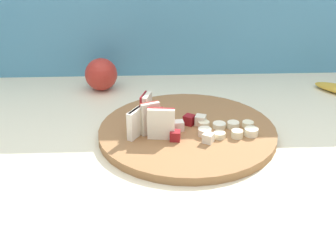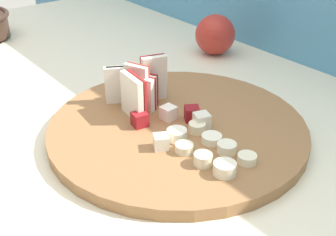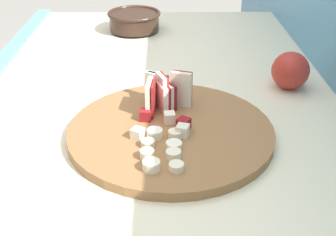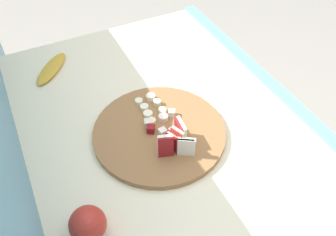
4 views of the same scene
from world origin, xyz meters
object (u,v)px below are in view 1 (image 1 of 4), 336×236
(whole_apple, at_px, (101,74))
(apple_dice_pile, at_px, (190,127))
(cutting_board, at_px, (187,133))
(banana_slice_rows, at_px, (227,129))
(apple_wedge_fan, at_px, (149,119))

(whole_apple, bearing_deg, apple_dice_pile, -53.30)
(cutting_board, relative_size, banana_slice_rows, 3.04)
(apple_dice_pile, xyz_separation_m, whole_apple, (-0.19, 0.26, 0.01))
(apple_dice_pile, distance_m, whole_apple, 0.32)
(cutting_board, bearing_deg, apple_wedge_fan, -171.31)
(apple_wedge_fan, bearing_deg, banana_slice_rows, -1.28)
(apple_wedge_fan, xyz_separation_m, whole_apple, (-0.11, 0.26, -0.01))
(apple_dice_pile, height_order, banana_slice_rows, apple_dice_pile)
(apple_dice_pile, bearing_deg, whole_apple, 126.70)
(apple_dice_pile, relative_size, banana_slice_rows, 0.88)
(cutting_board, xyz_separation_m, apple_dice_pile, (0.00, -0.01, 0.02))
(cutting_board, distance_m, apple_dice_pile, 0.02)
(banana_slice_rows, bearing_deg, cutting_board, 169.03)
(apple_dice_pile, distance_m, banana_slice_rows, 0.07)
(cutting_board, height_order, banana_slice_rows, banana_slice_rows)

